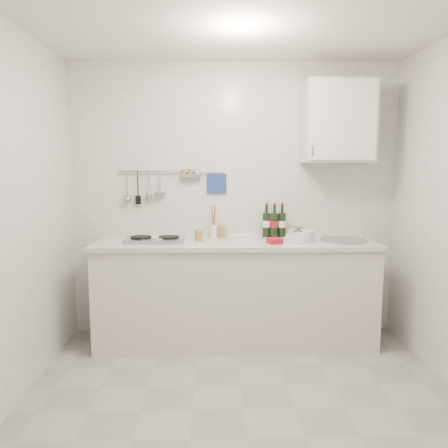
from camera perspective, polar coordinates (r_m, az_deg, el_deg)
name	(u,v)px	position (r m, az deg, el deg)	size (l,w,h in m)	color
floor	(244,409)	(3.08, 2.57, -23.01)	(3.00, 3.00, 0.00)	gray
ceiling	(246,3)	(2.81, 2.91, 26.92)	(3.00, 3.00, 0.00)	silver
back_wall	(234,201)	(4.06, 1.30, 3.08)	(3.00, 0.02, 2.50)	silver
counter	(236,295)	(3.92, 1.57, -9.25)	(2.44, 0.64, 0.96)	beige
wall_rail	(169,182)	(4.04, -7.19, 5.49)	(0.98, 0.09, 0.34)	#93969B
wall_cabinet	(338,122)	(4.04, 14.66, 12.76)	(0.60, 0.38, 0.70)	beige
plate_stack_hob	(163,238)	(3.87, -7.92, -1.85)	(0.28, 0.28, 0.03)	#4D62B0
plate_stack_sink	(299,236)	(3.86, 9.82, -1.53)	(0.28, 0.26, 0.10)	white
wine_bottles	(274,220)	(4.03, 6.58, 0.49)	(0.22, 0.10, 0.31)	black
butter_dish	(242,238)	(3.75, 2.36, -1.87)	(0.22, 0.11, 0.07)	white
strawberry_punnet	(275,241)	(3.70, 6.63, -2.21)	(0.11, 0.11, 0.05)	#B41428
utensil_crock	(214,229)	(4.01, -1.36, -0.71)	(0.07, 0.07, 0.30)	white
jar_a	(222,231)	(3.99, -0.24, -0.95)	(0.07, 0.07, 0.11)	olive
jar_b	(300,231)	(4.12, 9.87, -0.92)	(0.07, 0.07, 0.09)	olive
jar_c	(291,236)	(3.90, 8.72, -1.50)	(0.06, 0.06, 0.08)	olive
jar_d	(199,235)	(3.82, -3.32, -1.45)	(0.07, 0.07, 0.10)	olive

